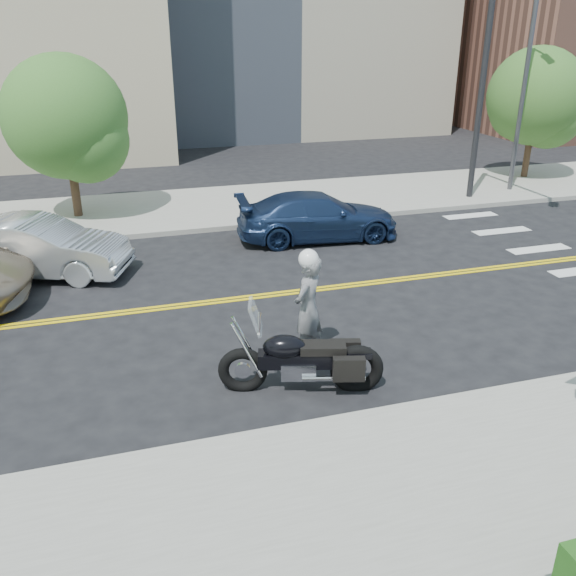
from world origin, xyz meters
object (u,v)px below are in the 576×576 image
(motorcyclist, at_px, (308,305))
(parked_car_blue, at_px, (318,216))
(motorcycle, at_px, (302,347))
(parked_car_silver, at_px, (37,248))

(motorcyclist, xyz_separation_m, parked_car_blue, (2.46, 6.45, -0.38))
(motorcyclist, distance_m, motorcycle, 1.12)
(parked_car_silver, bearing_deg, motorcyclist, -117.94)
(motorcycle, relative_size, parked_car_blue, 0.57)
(parked_car_silver, bearing_deg, motorcycle, -124.92)
(motorcycle, bearing_deg, parked_car_blue, 84.51)
(motorcyclist, xyz_separation_m, motorcycle, (-0.44, -1.00, -0.24))
(motorcyclist, relative_size, parked_car_silver, 0.48)
(motorcyclist, distance_m, parked_car_blue, 6.92)
(motorcycle, distance_m, parked_car_blue, 8.00)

